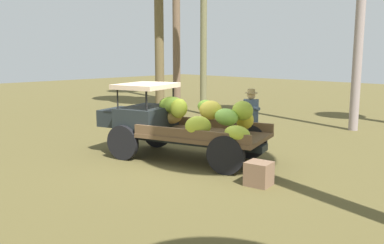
{
  "coord_description": "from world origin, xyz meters",
  "views": [
    {
      "loc": [
        -7.41,
        7.1,
        2.68
      ],
      "look_at": [
        -0.35,
        -0.23,
        0.97
      ],
      "focal_mm": 38.76,
      "sensor_mm": 36.0,
      "label": 1
    }
  ],
  "objects": [
    {
      "name": "ground_plane",
      "position": [
        0.0,
        0.0,
        0.0
      ],
      "size": [
        60.0,
        60.0,
        0.0
      ],
      "primitive_type": "plane",
      "color": "brown"
    },
    {
      "name": "truck",
      "position": [
        0.1,
        -0.11,
        0.94
      ],
      "size": [
        4.66,
        2.75,
        1.88
      ],
      "rotation": [
        0.0,
        0.0,
        0.29
      ],
      "color": "#1F2627",
      "rests_on": "ground"
    },
    {
      "name": "farmer",
      "position": [
        -0.86,
        -2.0,
        0.98
      ],
      "size": [
        0.58,
        0.55,
        1.72
      ],
      "rotation": [
        0.0,
        0.0,
        2.13
      ],
      "color": "#BFA9AC",
      "rests_on": "ground"
    },
    {
      "name": "wooden_crate",
      "position": [
        -2.75,
        0.3,
        0.24
      ],
      "size": [
        0.56,
        0.53,
        0.49
      ],
      "primitive_type": "cube",
      "rotation": [
        0.0,
        0.0,
        0.16
      ],
      "color": "brown",
      "rests_on": "ground"
    }
  ]
}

